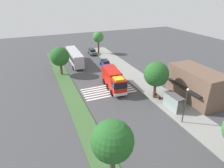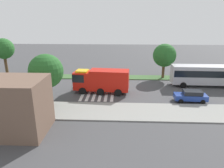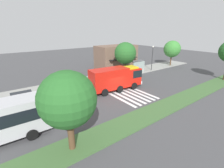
{
  "view_description": "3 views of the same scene",
  "coord_description": "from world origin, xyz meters",
  "px_view_note": "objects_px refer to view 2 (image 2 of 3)",
  "views": [
    {
      "loc": [
        32.85,
        -12.33,
        17.56
      ],
      "look_at": [
        1.52,
        0.7,
        1.39
      ],
      "focal_mm": 30.84,
      "sensor_mm": 36.0,
      "label": 1
    },
    {
      "loc": [
        -2.2,
        31.37,
        11.18
      ],
      "look_at": [
        -0.86,
        0.6,
        1.16
      ],
      "focal_mm": 32.65,
      "sensor_mm": 36.0,
      "label": 2
    },
    {
      "loc": [
        -14.19,
        -17.64,
        9.34
      ],
      "look_at": [
        -0.33,
        0.92,
        1.34
      ],
      "focal_mm": 25.58,
      "sensor_mm": 36.0,
      "label": 3
    }
  ],
  "objects_px": {
    "fire_truck": "(100,80)",
    "bench_near_shelter": "(46,103)",
    "bus_stop_shelter": "(14,93)",
    "transit_bus": "(207,74)",
    "median_tree_west": "(3,49)",
    "median_tree_far_west": "(164,55)",
    "parked_car_mid": "(191,96)",
    "sidewalk_tree_west": "(46,71)"
  },
  "relations": [
    {
      "from": "parked_car_mid",
      "to": "bus_stop_shelter",
      "type": "xyz_separation_m",
      "value": [
        23.64,
        2.66,
        1.05
      ]
    },
    {
      "from": "fire_truck",
      "to": "bench_near_shelter",
      "type": "relative_size",
      "value": 5.54
    },
    {
      "from": "parked_car_mid",
      "to": "median_tree_far_west",
      "type": "distance_m",
      "value": 12.28
    },
    {
      "from": "parked_car_mid",
      "to": "bus_stop_shelter",
      "type": "bearing_deg",
      "value": 8.78
    },
    {
      "from": "median_tree_far_west",
      "to": "bench_near_shelter",
      "type": "bearing_deg",
      "value": 38.4
    },
    {
      "from": "fire_truck",
      "to": "parked_car_mid",
      "type": "distance_m",
      "value": 13.45
    },
    {
      "from": "transit_bus",
      "to": "median_tree_far_west",
      "type": "xyz_separation_m",
      "value": [
        6.45,
        -4.61,
        2.33
      ]
    },
    {
      "from": "median_tree_far_west",
      "to": "parked_car_mid",
      "type": "bearing_deg",
      "value": 97.95
    },
    {
      "from": "fire_truck",
      "to": "parked_car_mid",
      "type": "height_order",
      "value": "fire_truck"
    },
    {
      "from": "bus_stop_shelter",
      "to": "sidewalk_tree_west",
      "type": "xyz_separation_m",
      "value": [
        -4.31,
        -0.46,
        2.82
      ]
    },
    {
      "from": "bench_near_shelter",
      "to": "sidewalk_tree_west",
      "type": "bearing_deg",
      "value": -124.13
    },
    {
      "from": "sidewalk_tree_west",
      "to": "median_tree_far_west",
      "type": "bearing_deg",
      "value": -142.03
    },
    {
      "from": "median_tree_far_west",
      "to": "sidewalk_tree_west",
      "type": "bearing_deg",
      "value": 37.97
    },
    {
      "from": "fire_truck",
      "to": "bus_stop_shelter",
      "type": "relative_size",
      "value": 2.53
    },
    {
      "from": "sidewalk_tree_west",
      "to": "median_tree_west",
      "type": "bearing_deg",
      "value": -46.25
    },
    {
      "from": "bench_near_shelter",
      "to": "median_tree_far_west",
      "type": "bearing_deg",
      "value": -141.6
    },
    {
      "from": "transit_bus",
      "to": "bus_stop_shelter",
      "type": "relative_size",
      "value": 3.41
    },
    {
      "from": "bench_near_shelter",
      "to": "fire_truck",
      "type": "bearing_deg",
      "value": -138.79
    },
    {
      "from": "bus_stop_shelter",
      "to": "median_tree_far_west",
      "type": "bearing_deg",
      "value": -147.04
    },
    {
      "from": "bus_stop_shelter",
      "to": "median_tree_west",
      "type": "height_order",
      "value": "median_tree_west"
    },
    {
      "from": "transit_bus",
      "to": "median_tree_far_west",
      "type": "height_order",
      "value": "median_tree_far_west"
    },
    {
      "from": "transit_bus",
      "to": "bus_stop_shelter",
      "type": "bearing_deg",
      "value": -159.99
    },
    {
      "from": "transit_bus",
      "to": "sidewalk_tree_west",
      "type": "relative_size",
      "value": 1.76
    },
    {
      "from": "parked_car_mid",
      "to": "median_tree_west",
      "type": "distance_m",
      "value": 34.88
    },
    {
      "from": "fire_truck",
      "to": "parked_car_mid",
      "type": "relative_size",
      "value": 1.99
    },
    {
      "from": "bus_stop_shelter",
      "to": "fire_truck",
      "type": "bearing_deg",
      "value": -151.38
    },
    {
      "from": "median_tree_west",
      "to": "transit_bus",
      "type": "bearing_deg",
      "value": 172.97
    },
    {
      "from": "transit_bus",
      "to": "bus_stop_shelter",
      "type": "xyz_separation_m",
      "value": [
        28.47,
        9.67,
        -0.23
      ]
    },
    {
      "from": "transit_bus",
      "to": "sidewalk_tree_west",
      "type": "distance_m",
      "value": 25.98
    },
    {
      "from": "sidewalk_tree_west",
      "to": "median_tree_far_west",
      "type": "xyz_separation_m",
      "value": [
        -17.71,
        -13.82,
        -0.26
      ]
    },
    {
      "from": "sidewalk_tree_west",
      "to": "transit_bus",
      "type": "bearing_deg",
      "value": -159.14
    },
    {
      "from": "parked_car_mid",
      "to": "median_tree_far_west",
      "type": "height_order",
      "value": "median_tree_far_west"
    },
    {
      "from": "parked_car_mid",
      "to": "median_tree_far_west",
      "type": "bearing_deg",
      "value": -79.69
    },
    {
      "from": "bus_stop_shelter",
      "to": "bench_near_shelter",
      "type": "xyz_separation_m",
      "value": [
        -4.0,
        0.0,
        -1.3
      ]
    },
    {
      "from": "parked_car_mid",
      "to": "bench_near_shelter",
      "type": "xyz_separation_m",
      "value": [
        19.64,
        2.66,
        -0.25
      ]
    },
    {
      "from": "transit_bus",
      "to": "median_tree_far_west",
      "type": "relative_size",
      "value": 1.83
    },
    {
      "from": "median_tree_far_west",
      "to": "median_tree_west",
      "type": "height_order",
      "value": "median_tree_west"
    },
    {
      "from": "fire_truck",
      "to": "transit_bus",
      "type": "height_order",
      "value": "fire_truck"
    },
    {
      "from": "fire_truck",
      "to": "median_tree_west",
      "type": "height_order",
      "value": "median_tree_west"
    },
    {
      "from": "parked_car_mid",
      "to": "sidewalk_tree_west",
      "type": "distance_m",
      "value": 19.83
    },
    {
      "from": "transit_bus",
      "to": "sidewalk_tree_west",
      "type": "height_order",
      "value": "sidewalk_tree_west"
    },
    {
      "from": "bus_stop_shelter",
      "to": "bench_near_shelter",
      "type": "bearing_deg",
      "value": 179.98
    }
  ]
}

